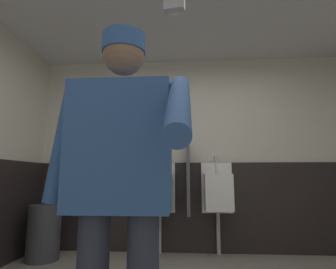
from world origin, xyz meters
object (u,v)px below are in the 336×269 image
Objects in this scene: person at (120,176)px; trash_bin at (44,232)px; urinal_left at (159,192)px; urinal_middle at (218,192)px.

trash_bin is at bearing 124.99° from person.
urinal_middle is (0.75, 0.00, 0.00)m from urinal_left.
urinal_middle is at bearing 0.00° from urinal_left.
urinal_left is 0.75m from urinal_middle.
urinal_left is at bearing 180.00° from urinal_middle.
urinal_left is 1.00× the size of urinal_middle.
trash_bin is (-1.34, -0.30, -0.46)m from urinal_left.
person is at bearing -55.01° from trash_bin.
urinal_middle is 2.40m from person.
urinal_middle is 1.96× the size of trash_bin.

